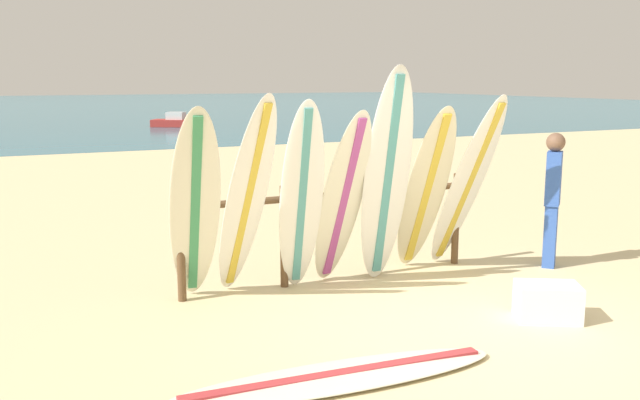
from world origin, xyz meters
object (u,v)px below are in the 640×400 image
object	(u,v)px
surfboard_leaning_right	(426,190)
cooler_box	(548,302)
surfboard_leaning_center	(342,199)
surfboard_leaning_far_right	(467,183)
surfboard_lying_on_sand	(338,377)
small_boat_offshore	(176,122)
surfboard_leaning_far_left	(195,207)
beachgoer_standing	(553,194)
surfboard_rack	(331,218)
surfboard_leaning_center_right	(387,177)
surfboard_leaning_left	(247,198)
surfboard_leaning_center_left	(301,198)

from	to	relation	value
surfboard_leaning_right	cooler_box	size ratio (longest dim) A/B	3.43
surfboard_leaning_center	surfboard_leaning_far_right	world-z (taller)	surfboard_leaning_far_right
surfboard_lying_on_sand	small_boat_offshore	bearing A→B (deg)	78.85
surfboard_leaning_far_left	beachgoer_standing	xyz separation A→B (m)	(4.42, -0.36, -0.13)
beachgoer_standing	small_boat_offshore	xyz separation A→B (m)	(1.79, 27.01, -0.67)
surfboard_rack	beachgoer_standing	world-z (taller)	beachgoer_standing
surfboard_leaning_center	surfboard_leaning_center_right	world-z (taller)	surfboard_leaning_center_right
surfboard_leaning_center	beachgoer_standing	xyz separation A→B (m)	(2.75, -0.34, -0.09)
cooler_box	surfboard_rack	bearing A→B (deg)	151.86
surfboard_rack	surfboard_leaning_far_right	bearing A→B (deg)	-11.25
surfboard_leaning_left	surfboard_leaning_far_right	distance (m)	2.80
surfboard_leaning_left	cooler_box	distance (m)	3.19
surfboard_leaning_far_left	cooler_box	size ratio (longest dim) A/B	3.51
surfboard_leaning_center_right	cooler_box	bearing A→B (deg)	-63.83
small_boat_offshore	cooler_box	world-z (taller)	small_boat_offshore
surfboard_leaning_center_left	surfboard_leaning_left	bearing A→B (deg)	178.04
surfboard_leaning_left	small_boat_offshore	size ratio (longest dim) A/B	0.89
surfboard_leaning_left	small_boat_offshore	xyz separation A→B (m)	(5.67, 26.68, -0.85)
surfboard_leaning_far_left	surfboard_leaning_right	distance (m)	2.80
surfboard_leaning_right	surfboard_rack	bearing A→B (deg)	167.48
surfboard_leaning_far_left	small_boat_offshore	world-z (taller)	surfboard_leaning_far_left
surfboard_leaning_center	beachgoer_standing	distance (m)	2.77
surfboard_leaning_center_left	surfboard_lying_on_sand	distance (m)	2.46
surfboard_leaning_left	surfboard_leaning_center_left	bearing A→B (deg)	-1.96
surfboard_leaning_center	small_boat_offshore	size ratio (longest dim) A/B	0.82
surfboard_leaning_far_right	small_boat_offshore	xyz separation A→B (m)	(2.87, 26.71, -0.83)
surfboard_lying_on_sand	surfboard_leaning_center_left	bearing A→B (deg)	73.60
surfboard_leaning_center_right	beachgoer_standing	bearing A→B (deg)	-6.00
surfboard_leaning_center	surfboard_leaning_right	world-z (taller)	surfboard_leaning_right
cooler_box	surfboard_leaning_right	bearing A→B (deg)	125.80
surfboard_leaning_far_right	beachgoer_standing	size ratio (longest dim) A/B	1.29
surfboard_leaning_center_right	cooler_box	world-z (taller)	surfboard_leaning_center_right
surfboard_leaning_center_left	surfboard_leaning_center_right	distance (m)	1.03
surfboard_leaning_center	surfboard_leaning_right	size ratio (longest dim) A/B	0.99
surfboard_lying_on_sand	surfboard_rack	bearing A→B (deg)	65.08
surfboard_leaning_far_left	surfboard_leaning_left	bearing A→B (deg)	-2.66
surfboard_leaning_far_right	surfboard_lying_on_sand	bearing A→B (deg)	-142.85
surfboard_leaning_left	surfboard_leaning_right	bearing A→B (deg)	1.27
surfboard_leaning_center_left	surfboard_lying_on_sand	bearing A→B (deg)	-106.40
surfboard_leaning_far_left	surfboard_leaning_center_left	world-z (taller)	surfboard_leaning_center_left
small_boat_offshore	cooler_box	distance (m)	28.66
surfboard_lying_on_sand	surfboard_leaning_center	bearing A→B (deg)	62.29
surfboard_leaning_far_right	surfboard_leaning_left	bearing A→B (deg)	179.36
surfboard_leaning_right	small_boat_offshore	distance (m)	26.86
surfboard_leaning_left	surfboard_leaning_center_left	size ratio (longest dim) A/B	1.03
surfboard_leaning_far_right	cooler_box	distance (m)	2.02
surfboard_leaning_left	surfboard_leaning_far_right	size ratio (longest dim) A/B	1.02
surfboard_leaning_right	small_boat_offshore	size ratio (longest dim) A/B	0.83
surfboard_rack	surfboard_lying_on_sand	world-z (taller)	surfboard_rack
surfboard_leaning_left	small_boat_offshore	distance (m)	27.29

